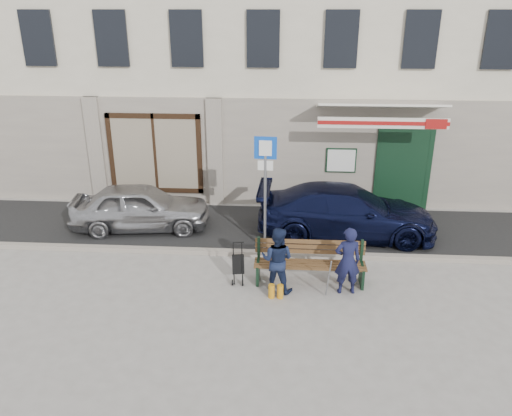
# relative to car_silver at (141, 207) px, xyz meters

# --- Properties ---
(ground) EXTENTS (80.00, 80.00, 0.00)m
(ground) POSITION_rel_car_silver_xyz_m (3.16, -2.91, -0.62)
(ground) COLOR #9E9991
(ground) RESTS_ON ground
(asphalt_lane) EXTENTS (60.00, 3.20, 0.01)m
(asphalt_lane) POSITION_rel_car_silver_xyz_m (3.16, 0.19, -0.62)
(asphalt_lane) COLOR #282828
(asphalt_lane) RESTS_ON ground
(curb) EXTENTS (60.00, 0.18, 0.12)m
(curb) POSITION_rel_car_silver_xyz_m (3.16, -1.41, -0.56)
(curb) COLOR #9E9384
(curb) RESTS_ON ground
(building) EXTENTS (20.00, 8.27, 10.00)m
(building) POSITION_rel_car_silver_xyz_m (3.17, 5.54, 4.35)
(building) COLOR beige
(building) RESTS_ON ground
(car_silver) EXTENTS (3.80, 1.87, 1.25)m
(car_silver) POSITION_rel_car_silver_xyz_m (0.00, 0.00, 0.00)
(car_silver) COLOR #ABABAF
(car_silver) RESTS_ON ground
(car_navy) EXTENTS (4.66, 2.01, 1.34)m
(car_navy) POSITION_rel_car_silver_xyz_m (5.47, -0.08, 0.04)
(car_navy) COLOR black
(car_navy) RESTS_ON ground
(parking_sign) EXTENTS (0.53, 0.09, 2.85)m
(parking_sign) POSITION_rel_car_silver_xyz_m (3.39, -1.03, 1.31)
(parking_sign) COLOR gray
(parking_sign) RESTS_ON ground
(bench) EXTENTS (2.40, 1.17, 0.98)m
(bench) POSITION_rel_car_silver_xyz_m (4.40, -2.61, -0.17)
(bench) COLOR brown
(bench) RESTS_ON ground
(man) EXTENTS (0.58, 0.42, 1.49)m
(man) POSITION_rel_car_silver_xyz_m (5.19, -2.97, 0.12)
(man) COLOR #141738
(man) RESTS_ON ground
(woman) EXTENTS (0.82, 0.71, 1.44)m
(woman) POSITION_rel_car_silver_xyz_m (3.74, -2.97, 0.10)
(woman) COLOR #161F3D
(woman) RESTS_ON ground
(stroller) EXTENTS (0.29, 0.39, 0.90)m
(stroller) POSITION_rel_car_silver_xyz_m (2.89, -2.67, -0.23)
(stroller) COLOR black
(stroller) RESTS_ON ground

